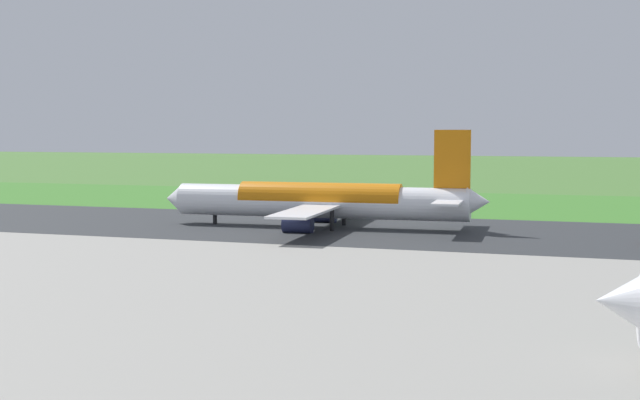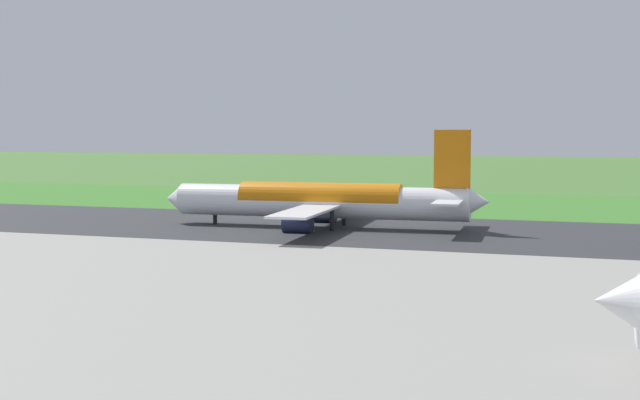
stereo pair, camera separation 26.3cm
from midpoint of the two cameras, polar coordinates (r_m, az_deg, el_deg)
ground_plane at (r=135.45m, az=-3.29°, el=-1.81°), size 800.00×800.00×0.00m
runway_asphalt at (r=135.44m, az=-3.29°, el=-1.80°), size 600.00×41.57×0.06m
grass_verge_foreground at (r=175.89m, az=1.72°, el=-0.27°), size 600.00×80.00×0.04m
airliner_main at (r=132.18m, az=0.22°, el=-0.07°), size 54.10×44.22×15.88m
no_stopping_sign at (r=183.36m, az=-3.64°, el=0.34°), size 0.60×0.10×2.21m
traffic_cone_orange at (r=181.35m, az=-6.00°, el=-0.06°), size 0.40×0.40×0.55m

